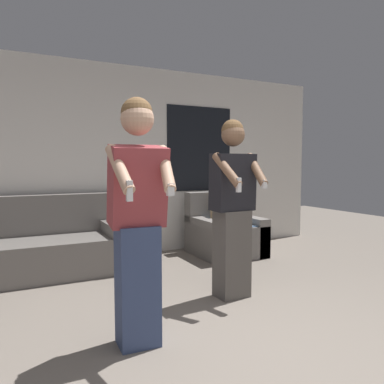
{
  "coord_description": "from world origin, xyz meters",
  "views": [
    {
      "loc": [
        -1.44,
        -1.83,
        1.32
      ],
      "look_at": [
        -0.02,
        0.98,
        1.08
      ],
      "focal_mm": 35.0,
      "sensor_mm": 36.0,
      "label": 1
    }
  ],
  "objects_px": {
    "armchair": "(224,233)",
    "person_right": "(233,207)",
    "couch": "(51,247)",
    "person_left": "(138,219)"
  },
  "relations": [
    {
      "from": "couch",
      "to": "person_right",
      "type": "distance_m",
      "value": 2.32
    },
    {
      "from": "person_left",
      "to": "person_right",
      "type": "xyz_separation_m",
      "value": [
        1.15,
        0.55,
        -0.03
      ]
    },
    {
      "from": "couch",
      "to": "person_left",
      "type": "distance_m",
      "value": 2.33
    },
    {
      "from": "person_right",
      "to": "couch",
      "type": "bearing_deg",
      "value": 132.09
    },
    {
      "from": "armchair",
      "to": "person_right",
      "type": "relative_size",
      "value": 0.53
    },
    {
      "from": "armchair",
      "to": "person_left",
      "type": "distance_m",
      "value": 2.95
    },
    {
      "from": "armchair",
      "to": "person_right",
      "type": "bearing_deg",
      "value": -119.19
    },
    {
      "from": "person_right",
      "to": "armchair",
      "type": "bearing_deg",
      "value": 60.81
    },
    {
      "from": "armchair",
      "to": "couch",
      "type": "bearing_deg",
      "value": 176.66
    },
    {
      "from": "couch",
      "to": "armchair",
      "type": "height_order",
      "value": "couch"
    }
  ]
}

